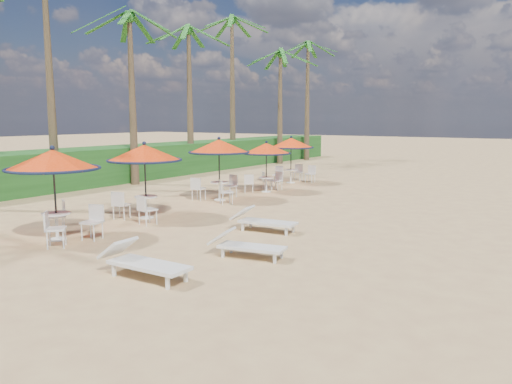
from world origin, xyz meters
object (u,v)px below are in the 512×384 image
at_px(lounger_far, 261,220).
at_px(station_0, 55,171).
at_px(station_1, 143,160).
at_px(station_2, 219,154).
at_px(lounger_mid, 244,244).
at_px(station_3, 266,155).
at_px(lounger_near, 141,261).
at_px(station_4, 292,149).

bearing_deg(lounger_far, station_0, -142.30).
bearing_deg(station_1, station_2, 93.10).
xyz_separation_m(station_2, lounger_mid, (5.65, -6.31, -1.57)).
distance_m(station_1, station_3, 7.35).
bearing_deg(station_2, lounger_far, -39.95).
xyz_separation_m(lounger_mid, lounger_far, (-1.19, 2.57, 0.02)).
bearing_deg(lounger_near, lounger_far, 91.81).
bearing_deg(lounger_near, station_3, 109.33).
relative_size(station_1, lounger_near, 1.19).
xyz_separation_m(station_0, station_4, (-0.70, 14.12, -0.13)).
height_order(station_1, lounger_mid, station_1).
bearing_deg(lounger_far, station_4, 108.22).
xyz_separation_m(lounger_near, lounger_mid, (0.93, 2.45, -0.05)).
relative_size(station_1, lounger_mid, 1.31).
bearing_deg(lounger_near, station_0, 165.09).
bearing_deg(station_2, station_0, -86.86).
distance_m(station_1, lounger_mid, 5.99).
bearing_deg(lounger_far, station_1, -178.92).
relative_size(station_0, station_4, 1.07).
height_order(station_1, station_3, station_1).
xyz_separation_m(station_1, lounger_near, (4.49, -4.44, -1.59)).
relative_size(station_0, lounger_mid, 1.33).
distance_m(station_0, lounger_mid, 5.63).
height_order(station_2, station_4, station_2).
bearing_deg(lounger_mid, station_4, 103.16).
bearing_deg(station_4, station_1, -87.29).
distance_m(lounger_mid, lounger_far, 2.83).
bearing_deg(station_1, station_4, 92.71).
xyz_separation_m(station_3, lounger_near, (4.40, -11.78, -1.33)).
xyz_separation_m(station_4, lounger_mid, (5.92, -12.72, -1.45)).
distance_m(station_4, lounger_far, 11.29).
distance_m(station_0, station_4, 14.13).
distance_m(station_4, lounger_mid, 14.11).
distance_m(station_3, station_4, 3.44).
relative_size(station_3, lounger_far, 1.13).
bearing_deg(lounger_near, station_1, 134.18).
height_order(station_0, station_4, station_0).
relative_size(station_3, lounger_near, 1.07).
bearing_deg(station_3, lounger_near, -69.52).
height_order(station_0, station_2, station_0).
distance_m(station_1, lounger_near, 6.51).
relative_size(station_0, lounger_far, 1.27).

